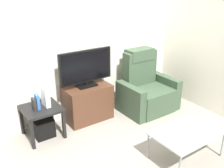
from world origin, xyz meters
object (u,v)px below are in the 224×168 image
television (86,68)px  coffee_table (187,133)px  side_table (41,112)px  game_console (46,97)px  cell_phone (178,134)px  book_leftmost (34,104)px  recliner_armchair (146,89)px  subwoofer_box (43,127)px  tv_stand (88,103)px  book_middle (37,102)px

television → coffee_table: (0.54, -1.65, -0.55)m
television → side_table: television is taller
television → game_console: size_ratio=3.23×
cell_phone → book_leftmost: bearing=157.5°
recliner_armchair → subwoofer_box: recliner_armchair is taller
television → game_console: (-0.73, -0.07, -0.30)m
television → cell_phone: 1.75m
subwoofer_box → tv_stand: bearing=4.3°
tv_stand → recliner_armchair: 1.10m
book_leftmost → recliner_armchair: bearing=-5.0°
side_table → subwoofer_box: side_table is taller
subwoofer_box → cell_phone: cell_phone is taller
subwoofer_box → game_console: game_console is taller
coffee_table → game_console: bearing=128.9°
television → coffee_table: bearing=-71.7°
game_console → coffee_table: game_console is taller
television → book_leftmost: 0.99m
television → coffee_table: size_ratio=1.02×
recliner_armchair → side_table: recliner_armchair is taller
side_table → subwoofer_box: size_ratio=1.89×
subwoofer_box → book_middle: size_ratio=1.27×
tv_stand → book_leftmost: bearing=-175.0°
book_middle → coffee_table: 2.11m
television → book_leftmost: television is taller
game_console → coffee_table: bearing=-51.1°
tv_stand → book_leftmost: 0.96m
television → book_middle: television is taller
side_table → coffee_table: bearing=-49.0°
recliner_armchair → coffee_table: bearing=-120.0°
side_table → book_middle: size_ratio=2.40×
side_table → game_console: bearing=6.3°
tv_stand → television: bearing=90.0°
side_table → subwoofer_box: bearing=0.0°
cell_phone → television: bearing=130.5°
tv_stand → book_middle: bearing=-174.7°
subwoofer_box → game_console: size_ratio=1.01×
game_console → cell_phone: 1.93m
game_console → cell_phone: size_ratio=1.90×
tv_stand → book_middle: book_middle is taller
subwoofer_box → game_console: (0.09, 0.01, 0.48)m
subwoofer_box → cell_phone: (1.22, -1.54, 0.25)m
tv_stand → subwoofer_box: size_ratio=2.68×
side_table → book_middle: book_middle is taller
tv_stand → book_leftmost: book_leftmost is taller
book_leftmost → cell_phone: bearing=-49.2°
book_leftmost → tv_stand: bearing=5.0°
cell_phone → game_console: bearing=152.6°
tv_stand → game_console: game_console is taller
subwoofer_box → cell_phone: 1.98m
coffee_table → cell_phone: size_ratio=6.00×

